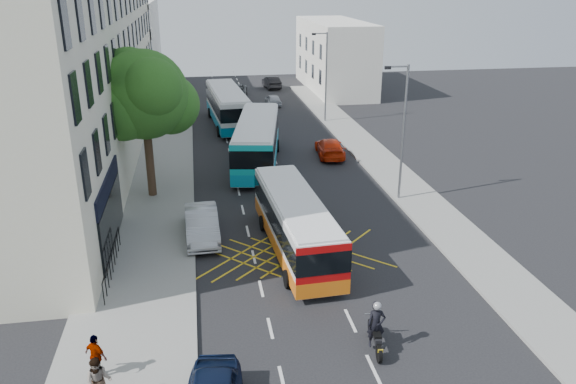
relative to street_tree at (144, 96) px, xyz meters
name	(u,v)px	position (x,y,z in m)	size (l,w,h in m)	color
ground	(350,321)	(8.51, -14.97, -6.29)	(120.00, 120.00, 0.00)	black
pavement_left	(153,196)	(0.01, 0.03, -6.22)	(5.00, 70.00, 0.15)	gray
pavement_right	(400,181)	(16.01, 0.03, -6.22)	(3.00, 70.00, 0.15)	gray
terrace_main	(74,66)	(-5.49, 9.52, 0.46)	(8.30, 45.00, 13.50)	beige
terrace_far	(123,44)	(-5.49, 40.03, -1.29)	(8.00, 20.00, 10.00)	silver
building_right	(334,56)	(19.51, 33.03, -2.29)	(6.00, 18.00, 8.00)	silver
street_tree	(144,96)	(0.00, 0.00, 0.00)	(6.30, 5.70, 8.80)	#382619
lamp_near	(402,126)	(14.71, -2.97, -1.68)	(1.45, 0.15, 8.00)	slate
lamp_far	(325,72)	(14.71, 17.03, -1.68)	(1.45, 0.15, 8.00)	slate
railings	(112,261)	(-1.19, -9.67, -5.57)	(0.08, 5.60, 1.14)	black
bus_near	(295,223)	(7.42, -8.63, -4.80)	(2.93, 10.19, 2.83)	silver
bus_mid	(257,141)	(7.12, 5.35, -4.56)	(4.71, 12.01, 3.30)	silver
bus_far	(228,106)	(5.77, 17.46, -4.57)	(3.53, 11.79, 3.27)	silver
motorbike	(376,327)	(8.91, -16.83, -5.37)	(0.73, 2.21, 1.96)	black
parked_car_silver	(202,224)	(2.91, -6.41, -5.51)	(1.65, 4.75, 1.56)	#AAADB2
red_hatchback	(330,148)	(12.75, 6.48, -5.62)	(1.89, 4.65, 1.35)	red
distant_car_grey	(237,91)	(7.58, 30.11, -5.62)	(2.23, 4.83, 1.34)	#383A3E
distant_car_silver	(273,100)	(11.02, 25.05, -5.70)	(1.40, 3.48, 1.19)	#B7B8BF
distant_car_dark	(271,82)	(12.19, 34.97, -5.57)	(1.52, 4.35, 1.43)	black
pedestrian_near	(99,382)	(-0.49, -18.33, -5.30)	(0.82, 0.64, 1.68)	gray
pedestrian_far	(96,356)	(-0.78, -16.91, -5.36)	(0.92, 0.38, 1.57)	gray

